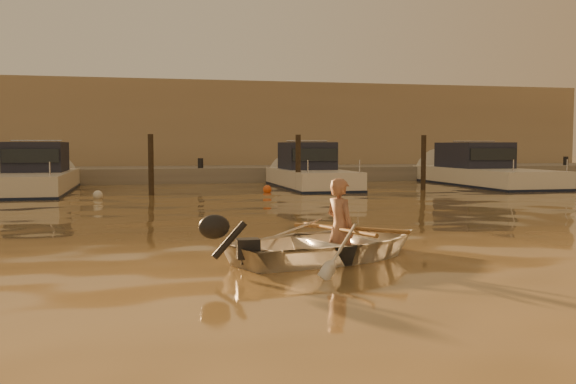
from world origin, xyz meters
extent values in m
plane|color=olive|center=(0.00, 0.00, 0.00)|extent=(160.00, 160.00, 0.00)
imported|color=silver|center=(2.18, 1.04, 0.22)|extent=(3.88, 3.37, 0.67)
imported|color=#A06950|center=(2.27, 1.08, 0.43)|extent=(0.52, 0.63, 1.46)
cylinder|color=brown|center=(2.41, 1.13, 0.42)|extent=(1.22, 1.78, 0.13)
cylinder|color=brown|center=(2.22, 1.06, 0.42)|extent=(0.49, 2.07, 0.13)
cylinder|color=#2D2319|center=(-0.20, 13.80, 0.90)|extent=(0.18, 0.18, 2.20)
cylinder|color=#2D2319|center=(4.80, 13.80, 0.90)|extent=(0.18, 0.18, 2.20)
cylinder|color=#2D2319|center=(9.50, 13.80, 0.90)|extent=(0.18, 0.18, 2.20)
sphere|color=silver|center=(-1.83, 12.67, 0.10)|extent=(0.30, 0.30, 0.30)
sphere|color=#EB581B|center=(3.75, 14.01, 0.10)|extent=(0.30, 0.30, 0.30)
sphere|color=silver|center=(6.91, 13.07, 0.10)|extent=(0.30, 0.30, 0.30)
cube|color=gray|center=(0.00, 21.50, 0.15)|extent=(52.00, 4.00, 1.00)
cube|color=#9E8466|center=(0.00, 27.00, 2.40)|extent=(46.00, 7.00, 4.80)
camera|label=1|loc=(-0.57, -7.79, 1.64)|focal=40.00mm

